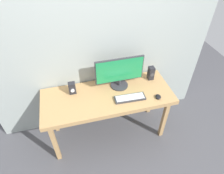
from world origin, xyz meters
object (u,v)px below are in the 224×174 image
audio_controller (72,88)px  desk (108,99)px  speaker_right (151,73)px  keyboard_primary (130,98)px  monitor (119,72)px  mouse (158,97)px

audio_controller → desk: bearing=-20.2°
speaker_right → keyboard_primary: bearing=-142.7°
monitor → speaker_right: (0.44, 0.02, -0.12)m
desk → audio_controller: audio_controller is taller
keyboard_primary → mouse: (0.33, -0.07, 0.00)m
desk → monitor: 0.37m
mouse → audio_controller: (-0.98, 0.35, 0.06)m
desk → keyboard_primary: bearing=-27.8°
keyboard_primary → speaker_right: size_ratio=2.03×
mouse → speaker_right: (0.05, 0.36, 0.08)m
speaker_right → audio_controller: size_ratio=1.18×
speaker_right → monitor: bearing=-177.0°
keyboard_primary → mouse: bearing=-11.7°
keyboard_primary → speaker_right: bearing=37.3°
monitor → keyboard_primary: size_ratio=1.61×
keyboard_primary → mouse: size_ratio=4.41×
monitor → desk: bearing=-143.0°
desk → mouse: size_ratio=18.92×
monitor → mouse: 0.55m
mouse → desk: bearing=177.2°
desk → audio_controller: (-0.41, 0.15, 0.15)m
desk → monitor: monitor is taller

